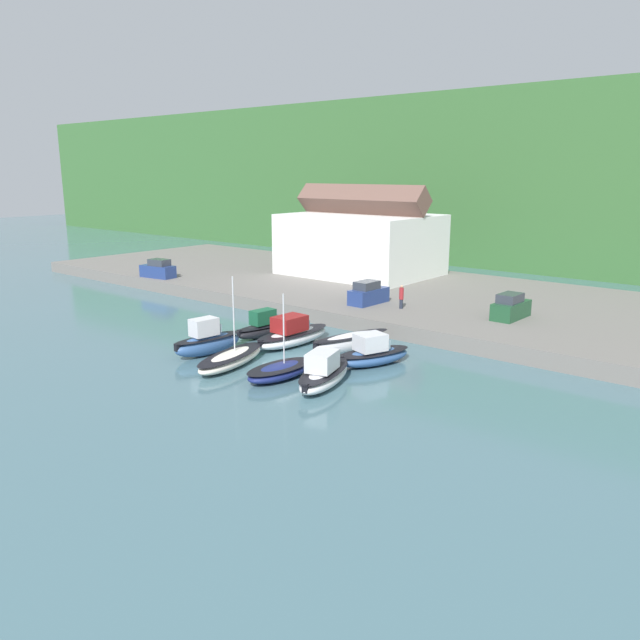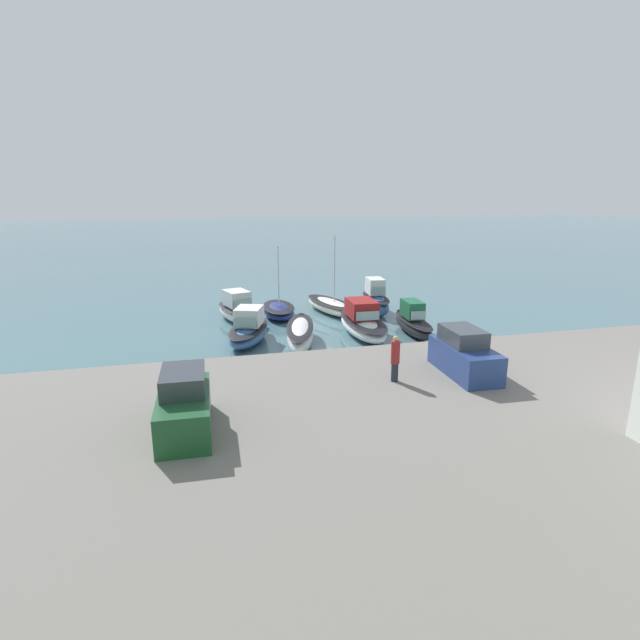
{
  "view_description": "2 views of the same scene",
  "coord_description": "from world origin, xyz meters",
  "px_view_note": "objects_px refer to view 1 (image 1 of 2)",
  "views": [
    {
      "loc": [
        29.71,
        -31.46,
        13.41
      ],
      "look_at": [
        -0.39,
        5.02,
        2.06
      ],
      "focal_mm": 35.0,
      "sensor_mm": 36.0,
      "label": 1
    },
    {
      "loc": [
        8.9,
        35.33,
        9.66
      ],
      "look_at": [
        1.02,
        4.16,
        1.37
      ],
      "focal_mm": 28.0,
      "sensor_mm": 36.0,
      "label": 2
    }
  ],
  "objects_px": {
    "moored_boat_1": "(292,335)",
    "parked_car_2": "(511,308)",
    "moored_boat_2": "(351,342)",
    "parked_car_0": "(368,294)",
    "moored_boat_4": "(207,341)",
    "moored_boat_3": "(373,354)",
    "moored_boat_5": "(231,359)",
    "moored_boat_6": "(280,371)",
    "moored_boat_0": "(265,327)",
    "parked_car_1": "(158,270)",
    "person_on_quay": "(401,297)",
    "moored_boat_7": "(324,374)"
  },
  "relations": [
    {
      "from": "moored_boat_1",
      "to": "moored_boat_3",
      "type": "bearing_deg",
      "value": 0.43
    },
    {
      "from": "parked_car_0",
      "to": "person_on_quay",
      "type": "bearing_deg",
      "value": 4.11
    },
    {
      "from": "moored_boat_2",
      "to": "parked_car_1",
      "type": "height_order",
      "value": "parked_car_1"
    },
    {
      "from": "parked_car_2",
      "to": "person_on_quay",
      "type": "relative_size",
      "value": 1.99
    },
    {
      "from": "moored_boat_0",
      "to": "moored_boat_1",
      "type": "height_order",
      "value": "moored_boat_1"
    },
    {
      "from": "moored_boat_7",
      "to": "parked_car_0",
      "type": "height_order",
      "value": "parked_car_0"
    },
    {
      "from": "moored_boat_7",
      "to": "parked_car_0",
      "type": "distance_m",
      "value": 19.81
    },
    {
      "from": "moored_boat_1",
      "to": "moored_boat_3",
      "type": "distance_m",
      "value": 7.84
    },
    {
      "from": "moored_boat_0",
      "to": "moored_boat_3",
      "type": "height_order",
      "value": "moored_boat_3"
    },
    {
      "from": "person_on_quay",
      "to": "moored_boat_3",
      "type": "bearing_deg",
      "value": -66.26
    },
    {
      "from": "moored_boat_5",
      "to": "moored_boat_4",
      "type": "bearing_deg",
      "value": 152.77
    },
    {
      "from": "parked_car_0",
      "to": "moored_boat_4",
      "type": "bearing_deg",
      "value": -95.03
    },
    {
      "from": "parked_car_1",
      "to": "parked_car_0",
      "type": "bearing_deg",
      "value": -90.66
    },
    {
      "from": "moored_boat_3",
      "to": "parked_car_0",
      "type": "height_order",
      "value": "parked_car_0"
    },
    {
      "from": "moored_boat_4",
      "to": "moored_boat_5",
      "type": "relative_size",
      "value": 0.79
    },
    {
      "from": "moored_boat_1",
      "to": "moored_boat_6",
      "type": "relative_size",
      "value": 1.33
    },
    {
      "from": "moored_boat_0",
      "to": "moored_boat_6",
      "type": "bearing_deg",
      "value": -36.32
    },
    {
      "from": "moored_boat_2",
      "to": "moored_boat_4",
      "type": "relative_size",
      "value": 1.26
    },
    {
      "from": "moored_boat_2",
      "to": "moored_boat_6",
      "type": "distance_m",
      "value": 7.97
    },
    {
      "from": "moored_boat_2",
      "to": "parked_car_0",
      "type": "xyz_separation_m",
      "value": [
        -5.71,
        10.28,
        1.44
      ]
    },
    {
      "from": "moored_boat_5",
      "to": "person_on_quay",
      "type": "distance_m",
      "value": 18.91
    },
    {
      "from": "moored_boat_2",
      "to": "person_on_quay",
      "type": "height_order",
      "value": "person_on_quay"
    },
    {
      "from": "moored_boat_0",
      "to": "parked_car_2",
      "type": "height_order",
      "value": "parked_car_2"
    },
    {
      "from": "parked_car_0",
      "to": "moored_boat_5",
      "type": "bearing_deg",
      "value": -83.88
    },
    {
      "from": "moored_boat_3",
      "to": "moored_boat_4",
      "type": "bearing_deg",
      "value": -132.84
    },
    {
      "from": "moored_boat_6",
      "to": "moored_boat_4",
      "type": "bearing_deg",
      "value": 178.75
    },
    {
      "from": "moored_boat_1",
      "to": "moored_boat_2",
      "type": "bearing_deg",
      "value": 18.75
    },
    {
      "from": "moored_boat_0",
      "to": "moored_boat_4",
      "type": "relative_size",
      "value": 1.05
    },
    {
      "from": "person_on_quay",
      "to": "moored_boat_7",
      "type": "bearing_deg",
      "value": -72.89
    },
    {
      "from": "parked_car_1",
      "to": "person_on_quay",
      "type": "xyz_separation_m",
      "value": [
        30.86,
        3.66,
        0.18
      ]
    },
    {
      "from": "moored_boat_7",
      "to": "person_on_quay",
      "type": "xyz_separation_m",
      "value": [
        -5.46,
        17.73,
        1.57
      ]
    },
    {
      "from": "moored_boat_4",
      "to": "moored_boat_7",
      "type": "bearing_deg",
      "value": 6.42
    },
    {
      "from": "moored_boat_1",
      "to": "parked_car_2",
      "type": "height_order",
      "value": "parked_car_2"
    },
    {
      "from": "moored_boat_6",
      "to": "parked_car_0",
      "type": "height_order",
      "value": "moored_boat_6"
    },
    {
      "from": "parked_car_0",
      "to": "person_on_quay",
      "type": "height_order",
      "value": "parked_car_0"
    },
    {
      "from": "moored_boat_7",
      "to": "moored_boat_2",
      "type": "bearing_deg",
      "value": 97.37
    },
    {
      "from": "moored_boat_3",
      "to": "moored_boat_7",
      "type": "xyz_separation_m",
      "value": [
        0.16,
        -5.69,
        0.02
      ]
    },
    {
      "from": "moored_boat_7",
      "to": "parked_car_2",
      "type": "bearing_deg",
      "value": 62.88
    },
    {
      "from": "parked_car_1",
      "to": "moored_boat_1",
      "type": "bearing_deg",
      "value": -114.13
    },
    {
      "from": "moored_boat_4",
      "to": "parked_car_0",
      "type": "bearing_deg",
      "value": 89.05
    },
    {
      "from": "moored_boat_2",
      "to": "moored_boat_4",
      "type": "xyz_separation_m",
      "value": [
        -7.88,
        -7.39,
        0.25
      ]
    },
    {
      "from": "moored_boat_2",
      "to": "moored_boat_6",
      "type": "bearing_deg",
      "value": -75.9
    },
    {
      "from": "parked_car_2",
      "to": "moored_boat_4",
      "type": "bearing_deg",
      "value": -124.34
    },
    {
      "from": "moored_boat_2",
      "to": "parked_car_0",
      "type": "distance_m",
      "value": 11.85
    },
    {
      "from": "moored_boat_0",
      "to": "moored_boat_3",
      "type": "relative_size",
      "value": 0.97
    },
    {
      "from": "parked_car_0",
      "to": "person_on_quay",
      "type": "relative_size",
      "value": 1.99
    },
    {
      "from": "moored_boat_2",
      "to": "moored_boat_4",
      "type": "height_order",
      "value": "moored_boat_4"
    },
    {
      "from": "moored_boat_0",
      "to": "parked_car_0",
      "type": "xyz_separation_m",
      "value": [
        2.53,
        11.16,
        1.41
      ]
    },
    {
      "from": "moored_boat_6",
      "to": "parked_car_2",
      "type": "bearing_deg",
      "value": 74.6
    },
    {
      "from": "moored_boat_6",
      "to": "person_on_quay",
      "type": "height_order",
      "value": "moored_boat_6"
    }
  ]
}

